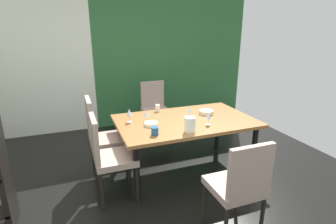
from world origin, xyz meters
TOP-DOWN VIEW (x-y plane):
  - ground_plane at (0.00, 0.00)m, footprint 5.28×5.27m
  - back_panel_interior at (-1.58, 2.59)m, footprint 2.11×0.10m
  - garden_window_panel at (1.06, 2.59)m, footprint 3.16×0.10m
  - dining_table at (0.39, 0.47)m, footprint 1.75×1.09m
  - chair_head_near at (0.34, -0.80)m, footprint 0.44×0.44m
  - chair_left_near at (-0.66, 0.20)m, footprint 0.44×0.44m
  - chair_left_far at (-0.66, 0.75)m, footprint 0.44×0.44m
  - chair_head_far at (0.38, 1.75)m, footprint 0.44×0.45m
  - wine_glass_corner at (-0.10, 0.58)m, footprint 0.07×0.07m
  - wine_glass_rear at (0.57, 0.20)m, footprint 0.07×0.07m
  - wine_glass_right at (0.48, 0.53)m, footprint 0.07×0.07m
  - wine_glass_south at (-0.31, 0.64)m, footprint 0.07×0.07m
  - serving_bowl_west at (0.76, 0.59)m, footprint 0.20×0.20m
  - serving_bowl_near_window at (-0.09, 0.42)m, footprint 0.17×0.17m
  - cup_left at (0.17, 0.94)m, footprint 0.07×0.07m
  - cup_center at (-0.14, 0.13)m, footprint 0.08×0.08m
  - pitcher_east at (0.27, 0.08)m, footprint 0.14×0.13m

SIDE VIEW (x-z plane):
  - ground_plane at x=0.00m, z-range -0.02..0.00m
  - chair_head_near at x=0.34m, z-range 0.07..1.04m
  - chair_head_far at x=0.38m, z-range 0.07..1.04m
  - chair_left_near at x=-0.66m, z-range 0.07..1.05m
  - chair_left_far at x=-0.66m, z-range 0.06..1.10m
  - dining_table at x=0.39m, z-range 0.29..1.01m
  - serving_bowl_near_window at x=-0.09m, z-range 0.73..0.77m
  - serving_bowl_west at x=0.76m, z-range 0.73..0.78m
  - cup_center at x=-0.14m, z-range 0.73..0.82m
  - cup_left at x=0.17m, z-range 0.73..0.82m
  - pitcher_east at x=0.27m, z-range 0.73..0.90m
  - wine_glass_corner at x=-0.10m, z-range 0.76..0.90m
  - wine_glass_right at x=0.48m, z-range 0.76..0.91m
  - wine_glass_rear at x=0.57m, z-range 0.76..0.92m
  - wine_glass_south at x=-0.31m, z-range 0.76..0.93m
  - back_panel_interior at x=-1.58m, z-range 0.00..2.55m
  - garden_window_panel at x=1.06m, z-range 0.00..2.55m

